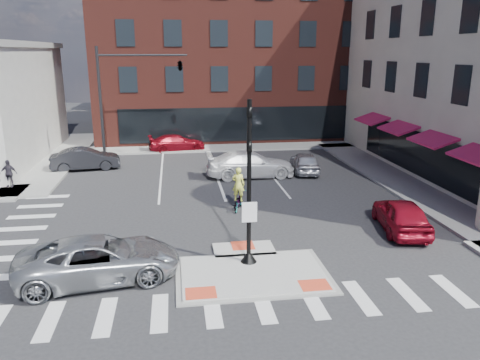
{
  "coord_description": "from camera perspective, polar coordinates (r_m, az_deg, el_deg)",
  "views": [
    {
      "loc": [
        -2.55,
        -15.32,
        7.66
      ],
      "look_at": [
        0.32,
        4.98,
        2.0
      ],
      "focal_mm": 35.0,
      "sensor_mm": 36.0,
      "label": 1
    }
  ],
  "objects": [
    {
      "name": "red_sedan",
      "position": [
        21.74,
        19.05,
        -4.02
      ],
      "size": [
        2.45,
        4.54,
        1.47
      ],
      "primitive_type": "imported",
      "rotation": [
        0.0,
        0.0,
        2.97
      ],
      "color": "maroon",
      "rests_on": "ground"
    },
    {
      "name": "building_far_right",
      "position": [
        70.3,
        1.45,
        14.08
      ],
      "size": [
        12.0,
        12.0,
        12.0
      ],
      "primitive_type": "cube",
      "color": "brown",
      "rests_on": "ground"
    },
    {
      "name": "bg_car_dark",
      "position": [
        32.81,
        -18.33,
        2.45
      ],
      "size": [
        4.62,
        2.16,
        1.47
      ],
      "primitive_type": "imported",
      "rotation": [
        0.0,
        0.0,
        1.71
      ],
      "color": "#222327",
      "rests_on": "ground"
    },
    {
      "name": "building_n",
      "position": [
        47.64,
        -1.42,
        15.61
      ],
      "size": [
        24.4,
        18.4,
        15.5
      ],
      "color": "#53201A",
      "rests_on": "ground"
    },
    {
      "name": "signal_pole",
      "position": [
        16.79,
        1.1,
        -2.99
      ],
      "size": [
        0.6,
        0.6,
        5.98
      ],
      "color": "black",
      "rests_on": "refuge_island"
    },
    {
      "name": "cyclist",
      "position": [
        23.26,
        -0.21,
        -1.9
      ],
      "size": [
        1.13,
        1.81,
        2.17
      ],
      "rotation": [
        0.0,
        0.0,
        2.8
      ],
      "color": "#3F3F44",
      "rests_on": "ground"
    },
    {
      "name": "pedestrian_b",
      "position": [
        29.68,
        -26.38,
        0.72
      ],
      "size": [
        0.94,
        0.42,
        1.58
      ],
      "primitive_type": "imported",
      "rotation": [
        0.0,
        0.0,
        -0.04
      ],
      "color": "#2F2A34",
      "rests_on": "sidewalk_nw"
    },
    {
      "name": "ground",
      "position": [
        17.32,
        1.27,
        -10.82
      ],
      "size": [
        120.0,
        120.0,
        0.0
      ],
      "primitive_type": "plane",
      "color": "#28282B",
      "rests_on": "ground"
    },
    {
      "name": "mast_arm_signal",
      "position": [
        33.37,
        -9.88,
        12.72
      ],
      "size": [
        6.1,
        2.24,
        8.0
      ],
      "color": "black",
      "rests_on": "ground"
    },
    {
      "name": "sidewalk_n",
      "position": [
        38.49,
        0.39,
        4.07
      ],
      "size": [
        26.0,
        3.0,
        0.15
      ],
      "primitive_type": "cube",
      "color": "gray",
      "rests_on": "ground"
    },
    {
      "name": "bg_car_red",
      "position": [
        37.49,
        -7.69,
        4.51
      ],
      "size": [
        4.6,
        2.32,
        1.28
      ],
      "primitive_type": "imported",
      "rotation": [
        0.0,
        0.0,
        1.69
      ],
      "color": "maroon",
      "rests_on": "ground"
    },
    {
      "name": "bg_car_silver",
      "position": [
        30.78,
        7.91,
        2.17
      ],
      "size": [
        2.04,
        4.12,
        1.35
      ],
      "primitive_type": "imported",
      "rotation": [
        0.0,
        0.0,
        3.03
      ],
      "color": "silver",
      "rests_on": "ground"
    },
    {
      "name": "building_far_left",
      "position": [
        67.39,
        -9.53,
        12.97
      ],
      "size": [
        10.0,
        12.0,
        10.0
      ],
      "primitive_type": "cube",
      "color": "slate",
      "rests_on": "ground"
    },
    {
      "name": "refuge_island",
      "position": [
        17.07,
        1.41,
        -11.05
      ],
      "size": [
        5.4,
        4.65,
        0.13
      ],
      "color": "gray",
      "rests_on": "ground"
    },
    {
      "name": "silver_suv",
      "position": [
        17.0,
        -16.8,
        -9.22
      ],
      "size": [
        5.81,
        3.33,
        1.53
      ],
      "primitive_type": "imported",
      "rotation": [
        0.0,
        0.0,
        1.72
      ],
      "color": "#A8ABAF",
      "rests_on": "ground"
    },
    {
      "name": "sidewalk_e",
      "position": [
        29.62,
        19.06,
        -0.27
      ],
      "size": [
        3.0,
        24.0,
        0.15
      ],
      "primitive_type": "cube",
      "color": "gray",
      "rests_on": "ground"
    },
    {
      "name": "white_pickup",
      "position": [
        29.35,
        1.27,
        1.92
      ],
      "size": [
        5.58,
        2.36,
        1.61
      ],
      "primitive_type": "imported",
      "rotation": [
        0.0,
        0.0,
        1.59
      ],
      "color": "white",
      "rests_on": "ground"
    }
  ]
}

